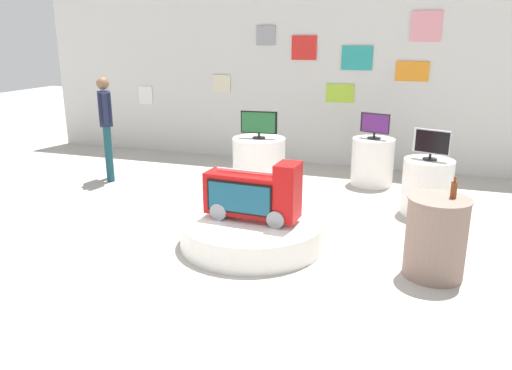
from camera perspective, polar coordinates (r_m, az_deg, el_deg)
name	(u,v)px	position (r m, az deg, el deg)	size (l,w,h in m)	color
ground_plane	(231,252)	(5.69, -2.88, -7.61)	(30.00, 30.00, 0.00)	#B2ADA3
back_wall_display	(317,82)	(9.41, 6.93, 11.56)	(11.20, 0.13, 3.03)	silver
main_display_pedestal	(252,232)	(5.84, -0.43, -5.30)	(1.67, 1.67, 0.31)	white
novelty_firetruck_tv	(254,196)	(5.68, -0.26, -1.21)	(1.10, 0.44, 0.70)	gray
display_pedestal_left_rear	(427,187)	(7.13, 18.81, -0.22)	(0.66, 0.66, 0.75)	white
tv_on_left_rear	(431,143)	(6.98, 19.28, 4.47)	(0.47, 0.19, 0.40)	black
display_pedestal_center_rear	(259,161)	(8.14, 0.33, 2.73)	(0.85, 0.85, 0.75)	white
tv_on_center_rear	(259,124)	(8.01, 0.33, 6.97)	(0.59, 0.21, 0.43)	black
display_pedestal_right_rear	(372,162)	(8.32, 13.06, 2.60)	(0.67, 0.67, 0.75)	white
tv_on_right_rear	(375,125)	(8.19, 13.34, 6.64)	(0.47, 0.21, 0.41)	black
side_table_round	(436,237)	(5.32, 19.73, -5.53)	(0.61, 0.61, 0.82)	gray
bottle_on_side_table	(454,189)	(5.21, 21.53, -0.46)	(0.06, 0.06, 0.22)	brown
shopper_browsing_near_truck	(106,121)	(8.59, -16.67, 7.01)	(0.39, 0.46, 1.70)	#194751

